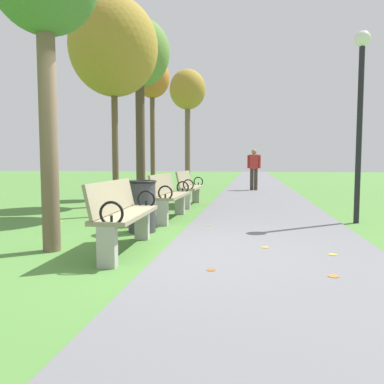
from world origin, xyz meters
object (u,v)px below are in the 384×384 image
Objects in this scene: tree_4 at (152,81)px; trash_bin at (142,206)px; tree_3 at (140,56)px; park_bench_3 at (189,187)px; park_bench_1 at (123,213)px; tree_5 at (188,92)px; tree_2 at (114,48)px; pedestrian_walking at (254,167)px; park_bench_2 at (169,195)px; lamp_post at (360,97)px.

tree_4 is 5.20× the size of trash_bin.
tree_3 reaches higher than trash_bin.
tree_4 reaches higher than park_bench_3.
trash_bin is at bearing 96.39° from park_bench_1.
tree_2 is at bearing -92.63° from tree_5.
park_bench_3 is at bearing 87.77° from trash_bin.
park_bench_1 is 1.92× the size of trash_bin.
park_bench_3 is at bearing -1.50° from tree_3.
tree_3 is 6.92m from pedestrian_walking.
trash_bin is at bearing -92.23° from park_bench_3.
park_bench_2 is 0.37× the size of tree_4.
tree_3 reaches higher than tree_5.
tree_3 is at bearing 178.50° from park_bench_3.
tree_2 reaches higher than park_bench_2.
lamp_post reaches higher than park_bench_3.
pedestrian_walking is at bearing 78.93° from trash_bin.
lamp_post is (3.54, -2.29, 1.82)m from park_bench_3.
pedestrian_walking is (2.60, 0.47, -2.93)m from tree_5.
tree_3 is at bearing -84.02° from tree_4.
park_bench_2 is 5.68m from tree_4.
tree_3 is 2.04m from tree_4.
trash_bin is (1.10, -1.76, -3.06)m from tree_2.
pedestrian_walking is 9.51m from trash_bin.
pedestrian_walking is (2.92, 7.56, -2.56)m from tree_2.
trash_bin is (-0.15, 1.32, -0.06)m from park_bench_1.
trash_bin is at bearing -72.96° from tree_3.
park_bench_3 is at bearing -53.29° from tree_4.
tree_4 is (-0.28, 4.08, 0.18)m from tree_2.
park_bench_2 is at bearing 90.00° from park_bench_1.
lamp_post reaches higher than park_bench_1.
park_bench_3 is 3.63m from tree_3.
tree_3 reaches higher than park_bench_1.
tree_2 is at bearing -111.12° from pedestrian_walking.
tree_4 is 6.81m from lamp_post.
tree_5 is at bearing 97.01° from park_bench_2.
park_bench_3 is 0.34× the size of tree_5.
tree_3 is at bearing -118.56° from pedestrian_walking.
park_bench_1 reaches higher than trash_bin.
park_bench_3 is 4.08m from tree_4.
tree_2 reaches higher than trash_bin.
lamp_post is (4.78, -0.26, -1.18)m from tree_2.
tree_4 is at bearing -101.44° from tree_5.
tree_4 reaches higher than pedestrian_walking.
tree_5 is (0.33, 7.09, 0.37)m from tree_2.
tree_2 is (-1.24, 0.38, 3.00)m from park_bench_2.
trash_bin is (-0.15, -3.78, -0.06)m from park_bench_3.
tree_4 is 1.26× the size of lamp_post.
park_bench_2 is 0.34× the size of tree_5.
tree_2 is (-1.24, 3.07, 3.00)m from park_bench_1.
pedestrian_walking is at bearing 103.36° from lamp_post.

